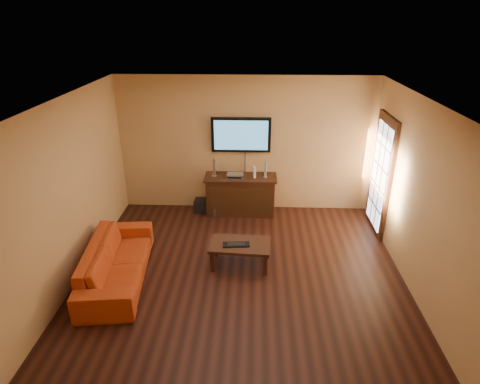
# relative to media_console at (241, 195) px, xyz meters

# --- Properties ---
(ground_plane) EXTENTS (5.00, 5.00, 0.00)m
(ground_plane) POSITION_rel_media_console_xyz_m (0.09, -2.22, -0.40)
(ground_plane) COLOR black
(ground_plane) RESTS_ON ground
(room_walls) EXTENTS (5.00, 5.00, 5.00)m
(room_walls) POSITION_rel_media_console_xyz_m (0.09, -1.60, 1.29)
(room_walls) COLOR tan
(room_walls) RESTS_ON ground
(french_door) EXTENTS (0.07, 1.02, 2.22)m
(french_door) POSITION_rel_media_console_xyz_m (2.55, -0.52, 0.65)
(french_door) COLOR black
(french_door) RESTS_ON ground
(media_console) EXTENTS (1.42, 0.54, 0.79)m
(media_console) POSITION_rel_media_console_xyz_m (0.00, 0.00, 0.00)
(media_console) COLOR black
(media_console) RESTS_ON ground
(television) EXTENTS (1.16, 0.08, 0.68)m
(television) POSITION_rel_media_console_xyz_m (0.00, 0.23, 1.17)
(television) COLOR black
(television) RESTS_ON ground
(coffee_table) EXTENTS (0.99, 0.63, 0.40)m
(coffee_table) POSITION_rel_media_console_xyz_m (0.06, -1.86, -0.06)
(coffee_table) COLOR black
(coffee_table) RESTS_ON ground
(sofa) EXTENTS (0.84, 2.13, 0.81)m
(sofa) POSITION_rel_media_console_xyz_m (-1.79, -2.29, 0.01)
(sofa) COLOR #B83C14
(sofa) RESTS_ON ground
(speaker_left) EXTENTS (0.10, 0.10, 0.35)m
(speaker_left) POSITION_rel_media_console_xyz_m (-0.51, 0.01, 0.55)
(speaker_left) COLOR silver
(speaker_left) RESTS_ON media_console
(speaker_right) EXTENTS (0.09, 0.09, 0.32)m
(speaker_right) POSITION_rel_media_console_xyz_m (0.48, -0.01, 0.54)
(speaker_right) COLOR silver
(speaker_right) RESTS_ON media_console
(av_receiver) EXTENTS (0.32, 0.24, 0.07)m
(av_receiver) POSITION_rel_media_console_xyz_m (-0.11, -0.04, 0.43)
(av_receiver) COLOR silver
(av_receiver) RESTS_ON media_console
(game_console) EXTENTS (0.06, 0.15, 0.21)m
(game_console) POSITION_rel_media_console_xyz_m (0.27, -0.00, 0.49)
(game_console) COLOR white
(game_console) RESTS_ON media_console
(subwoofer) EXTENTS (0.27, 0.27, 0.26)m
(subwoofer) POSITION_rel_media_console_xyz_m (-0.81, 0.03, -0.27)
(subwoofer) COLOR black
(subwoofer) RESTS_ON ground
(bottle) EXTENTS (0.07, 0.07, 0.21)m
(bottle) POSITION_rel_media_console_xyz_m (-0.51, -0.25, -0.30)
(bottle) COLOR white
(bottle) RESTS_ON ground
(keyboard) EXTENTS (0.43, 0.19, 0.03)m
(keyboard) POSITION_rel_media_console_xyz_m (0.00, -1.91, 0.01)
(keyboard) COLOR black
(keyboard) RESTS_ON coffee_table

